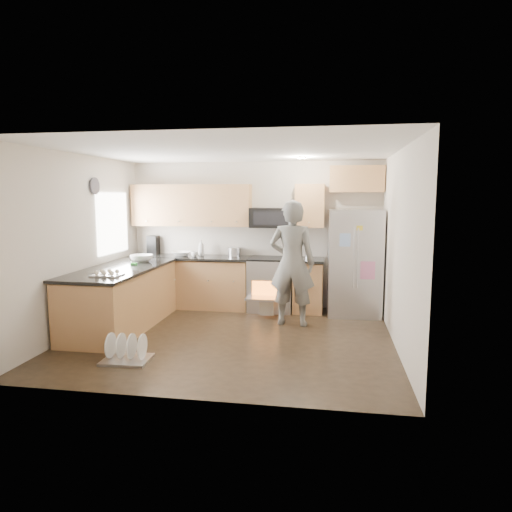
% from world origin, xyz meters
% --- Properties ---
extents(ground, '(4.50, 4.50, 0.00)m').
position_xyz_m(ground, '(0.00, 0.00, 0.00)').
color(ground, black).
rests_on(ground, ground).
extents(room_shell, '(4.54, 4.04, 2.62)m').
position_xyz_m(room_shell, '(-0.04, 0.02, 1.67)').
color(room_shell, beige).
rests_on(room_shell, ground).
extents(back_cabinet_run, '(4.45, 0.64, 2.50)m').
position_xyz_m(back_cabinet_run, '(-0.59, 1.75, 0.96)').
color(back_cabinet_run, '#B28147').
rests_on(back_cabinet_run, ground).
extents(peninsula, '(0.96, 2.36, 1.04)m').
position_xyz_m(peninsula, '(-1.75, 0.25, 0.46)').
color(peninsula, '#B28147').
rests_on(peninsula, ground).
extents(stove_range, '(0.76, 0.97, 1.79)m').
position_xyz_m(stove_range, '(0.35, 1.69, 0.68)').
color(stove_range, '#B7B7BC').
rests_on(stove_range, ground).
extents(refrigerator, '(0.90, 0.71, 1.77)m').
position_xyz_m(refrigerator, '(1.77, 1.59, 0.89)').
color(refrigerator, '#B7B7BC').
rests_on(refrigerator, ground).
extents(person, '(0.74, 0.52, 1.94)m').
position_xyz_m(person, '(0.79, 0.83, 0.97)').
color(person, slate).
rests_on(person, ground).
extents(dish_rack, '(0.58, 0.47, 0.35)m').
position_xyz_m(dish_rack, '(-1.05, -1.10, 0.09)').
color(dish_rack, '#B7B7BC').
rests_on(dish_rack, ground).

